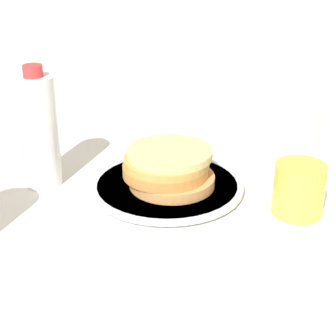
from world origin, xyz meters
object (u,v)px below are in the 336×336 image
at_px(plate, 168,187).
at_px(water_bottle_mid, 39,131).
at_px(pancake_stack, 168,168).
at_px(juice_glass, 299,189).

xyz_separation_m(plate, water_bottle_mid, (-0.13, 0.16, 0.09)).
bearing_deg(plate, pancake_stack, -75.65).
height_order(juice_glass, water_bottle_mid, water_bottle_mid).
bearing_deg(juice_glass, plate, 114.96).
height_order(pancake_stack, water_bottle_mid, water_bottle_mid).
bearing_deg(water_bottle_mid, plate, -52.02).
bearing_deg(pancake_stack, plate, 104.35).
bearing_deg(water_bottle_mid, pancake_stack, -52.09).
height_order(plate, pancake_stack, pancake_stack).
relative_size(pancake_stack, water_bottle_mid, 0.74).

